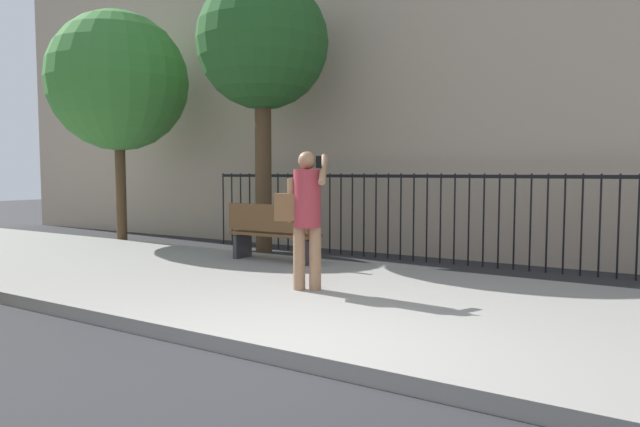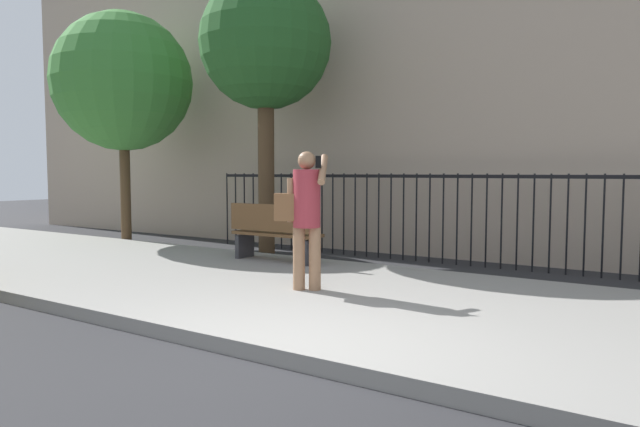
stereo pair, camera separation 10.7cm
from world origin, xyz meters
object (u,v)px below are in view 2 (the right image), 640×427
pedestrian_on_phone (305,210)px  street_tree_near (123,82)px  street_tree_mid (265,45)px  street_bench (274,231)px

pedestrian_on_phone → street_tree_near: street_tree_near is taller
pedestrian_on_phone → street_tree_mid: bearing=135.4°
pedestrian_on_phone → street_tree_mid: street_tree_mid is taller
street_bench → street_tree_near: size_ratio=0.31×
street_tree_near → street_tree_mid: (3.67, 0.38, 0.42)m
pedestrian_on_phone → street_tree_near: (-6.48, 2.39, 2.43)m
pedestrian_on_phone → street_bench: bearing=137.2°
street_tree_near → street_tree_mid: street_tree_mid is taller
street_bench → street_tree_mid: size_ratio=0.30×
street_tree_near → street_tree_mid: size_ratio=0.96×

